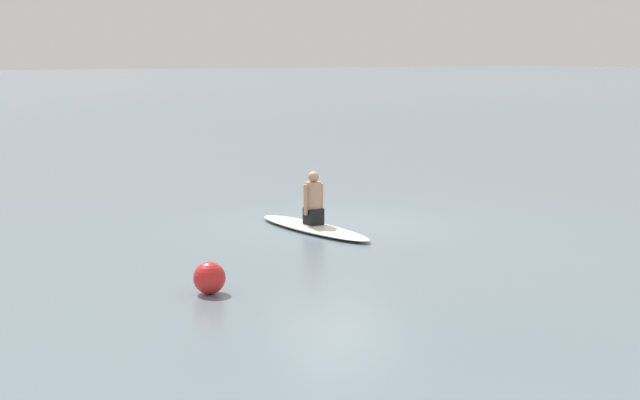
# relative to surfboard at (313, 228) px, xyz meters

# --- Properties ---
(ground_plane) EXTENTS (400.00, 400.00, 0.00)m
(ground_plane) POSITION_rel_surfboard_xyz_m (-0.40, 0.80, -0.06)
(ground_plane) COLOR slate
(surfboard) EXTENTS (3.30, 0.87, 0.12)m
(surfboard) POSITION_rel_surfboard_xyz_m (0.00, 0.00, 0.00)
(surfboard) COLOR silver
(surfboard) RESTS_ON ground
(person_paddler) EXTENTS (0.34, 0.43, 0.99)m
(person_paddler) POSITION_rel_surfboard_xyz_m (0.00, 0.00, 0.51)
(person_paddler) COLOR black
(person_paddler) RESTS_ON surfboard
(buoy_marker) EXTENTS (0.45, 0.45, 0.45)m
(buoy_marker) POSITION_rel_surfboard_xyz_m (3.25, -3.75, 0.16)
(buoy_marker) COLOR red
(buoy_marker) RESTS_ON ground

